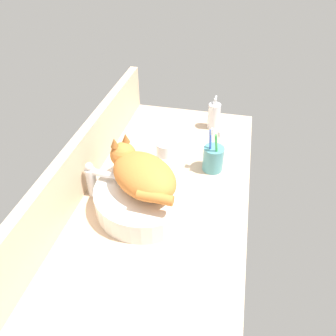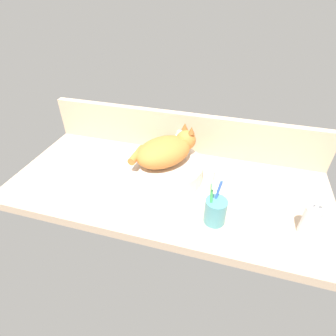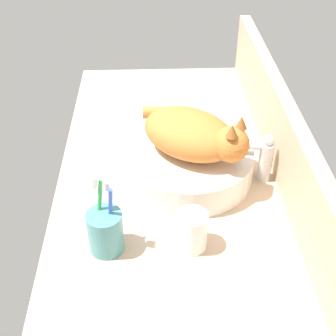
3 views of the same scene
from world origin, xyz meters
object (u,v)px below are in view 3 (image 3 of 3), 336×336
Objects in this scene: faucet at (262,156)px; toothbrush_cup at (105,231)px; cat at (194,134)px; sink_basin at (188,164)px; water_glass at (192,233)px.

toothbrush_cup reaches higher than faucet.
cat reaches higher than faucet.
faucet is at bearing 84.42° from sink_basin.
cat reaches higher than sink_basin.
sink_basin is 19.13cm from faucet.
faucet is 45.18cm from toothbrush_cup.
water_glass is at bearing -40.22° from faucet.
faucet is at bearing 86.58° from cat.
sink_basin is 25.29cm from water_glass.
faucet is at bearing 121.03° from toothbrush_cup.
toothbrush_cup is at bearing -90.51° from water_glass.
sink_basin is 1.12× the size of cat.
cat reaches higher than toothbrush_cup.
toothbrush_cup is at bearing -58.97° from faucet.
cat is 2.22× the size of faucet.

